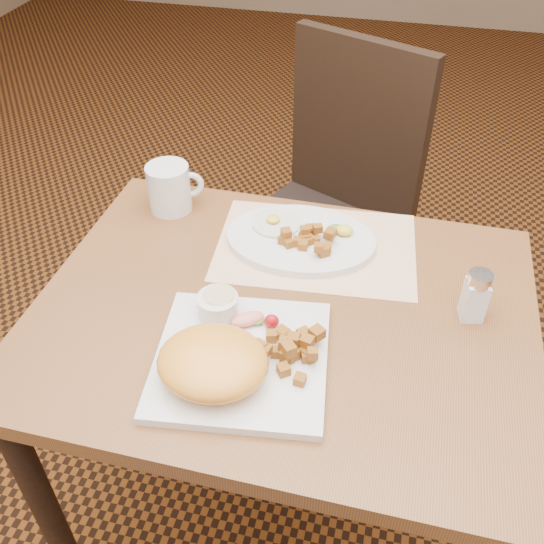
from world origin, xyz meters
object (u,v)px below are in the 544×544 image
(plate_square, at_px, (241,359))
(coffee_mug, at_px, (170,188))
(salt_shaker, at_px, (475,295))
(plate_oval, at_px, (301,239))
(table, at_px, (282,349))
(chair_far, at_px, (331,199))

(plate_square, relative_size, coffee_mug, 2.37)
(salt_shaker, height_order, coffee_mug, coffee_mug)
(plate_oval, bearing_deg, table, -87.44)
(plate_square, height_order, salt_shaker, salt_shaker)
(chair_far, relative_size, plate_square, 3.46)
(plate_square, distance_m, plate_oval, 0.34)
(table, relative_size, chair_far, 0.93)
(chair_far, distance_m, coffee_mug, 0.59)
(salt_shaker, bearing_deg, coffee_mug, 162.99)
(salt_shaker, bearing_deg, plate_square, -151.20)
(plate_square, height_order, coffee_mug, coffee_mug)
(plate_oval, bearing_deg, salt_shaker, -22.06)
(chair_far, xyz_separation_m, salt_shaker, (0.34, -0.63, 0.26))
(plate_square, distance_m, coffee_mug, 0.48)
(salt_shaker, bearing_deg, plate_oval, 157.94)
(plate_oval, xyz_separation_m, coffee_mug, (-0.30, 0.06, 0.04))
(plate_oval, distance_m, salt_shaker, 0.37)
(chair_far, xyz_separation_m, coffee_mug, (-0.30, -0.44, 0.26))
(table, xyz_separation_m, salt_shaker, (0.33, 0.06, 0.16))
(table, xyz_separation_m, plate_square, (-0.04, -0.14, 0.12))
(salt_shaker, relative_size, coffee_mug, 0.85)
(plate_square, bearing_deg, salt_shaker, 28.80)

